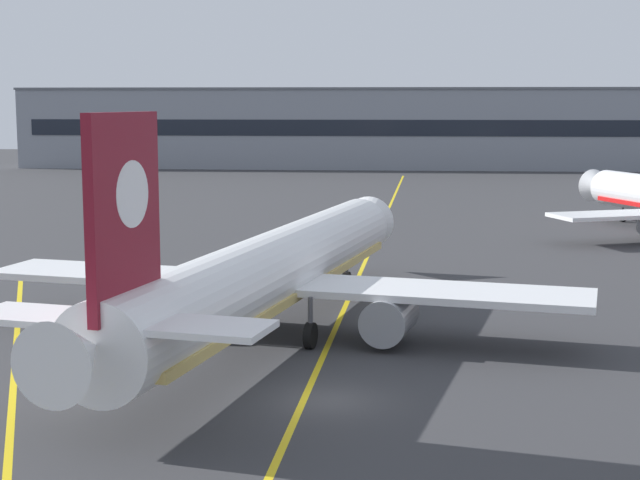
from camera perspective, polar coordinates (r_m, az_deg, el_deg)
ground_plane at (r=39.98m, az=0.56°, el=-9.37°), size 400.00×400.00×0.00m
taxiway_centreline at (r=69.14m, az=2.39°, el=-1.88°), size 6.59×179.90×0.01m
taxiway_lead_in_stripe at (r=45.04m, az=-17.48°, el=-7.73°), size 21.82×56.11×0.01m
airliner_foreground at (r=49.84m, az=-2.80°, el=-1.88°), size 32.30×41.18×11.65m
safety_cone_by_nose_gear at (r=65.47m, az=-0.89°, el=-2.22°), size 0.44×0.44×0.55m
terminal_building at (r=175.95m, az=5.05°, el=6.54°), size 139.16×12.40×14.36m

